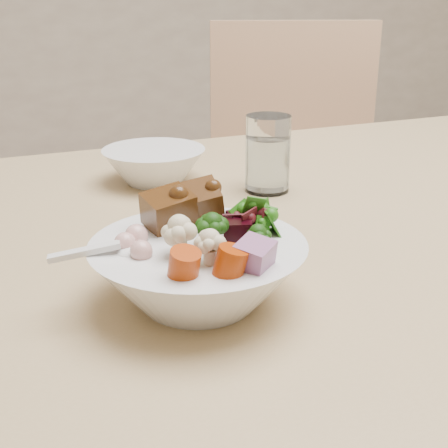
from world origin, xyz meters
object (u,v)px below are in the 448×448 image
at_px(side_bowl, 154,166).
at_px(water_glass, 268,157).
at_px(dining_table, 420,261).
at_px(food_bowl, 199,268).
at_px(chair_far, 297,191).

bearing_deg(side_bowl, water_glass, -34.93).
bearing_deg(dining_table, food_bowl, -160.36).
height_order(chair_far, water_glass, chair_far).
bearing_deg(side_bowl, dining_table, -37.18).
xyz_separation_m(dining_table, side_bowl, (-0.30, 0.23, 0.10)).
bearing_deg(chair_far, dining_table, -87.41).
relative_size(water_glass, side_bowl, 0.71).
relative_size(chair_far, water_glass, 9.08).
relative_size(chair_far, food_bowl, 4.94).
bearing_deg(food_bowl, water_glass, 54.67).
xyz_separation_m(water_glass, side_bowl, (-0.13, 0.09, -0.02)).
relative_size(dining_table, food_bowl, 8.63).
xyz_separation_m(chair_far, food_bowl, (-0.56, -0.88, 0.26)).
relative_size(dining_table, side_bowl, 11.27).
height_order(chair_far, food_bowl, chair_far).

